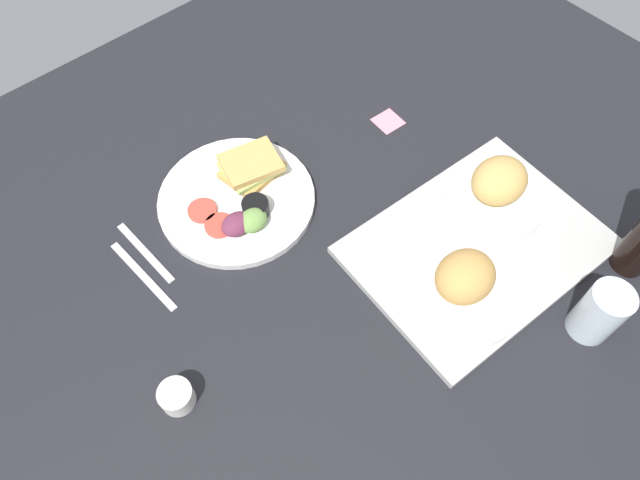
{
  "coord_description": "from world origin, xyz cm",
  "views": [
    {
      "loc": [
        38.87,
        44.91,
        93.73
      ],
      "look_at": [
        2.0,
        3.0,
        4.0
      ],
      "focal_mm": 32.6,
      "sensor_mm": 36.0,
      "label": 1
    }
  ],
  "objects": [
    {
      "name": "serving_tray",
      "position": [
        -20.27,
        22.05,
        0.8
      ],
      "size": [
        47.18,
        36.04,
        1.6
      ],
      "primitive_type": "cube",
      "rotation": [
        0.0,
        0.0,
        -0.07
      ],
      "color": "#B2B2AD",
      "rests_on": "ground_plane"
    },
    {
      "name": "bread_plate_far",
      "position": [
        -10.43,
        26.5,
        4.9
      ],
      "size": [
        20.63,
        20.63,
        9.0
      ],
      "color": "white",
      "rests_on": "serving_tray"
    },
    {
      "name": "fork",
      "position": [
        26.84,
        -18.39,
        0.25
      ],
      "size": [
        2.08,
        17.04,
        0.5
      ],
      "primitive_type": "cube",
      "rotation": [
        0.0,
        0.0,
        1.61
      ],
      "color": "#B7B7BC",
      "rests_on": "ground_plane"
    },
    {
      "name": "bread_plate_near",
      "position": [
        -30.69,
        16.89,
        5.06
      ],
      "size": [
        20.21,
        20.21,
        9.16
      ],
      "color": "white",
      "rests_on": "serving_tray"
    },
    {
      "name": "espresso_cup",
      "position": [
        37.79,
        9.03,
        2.0
      ],
      "size": [
        5.6,
        5.6,
        4.0
      ],
      "primitive_type": "cylinder",
      "color": "silver",
      "rests_on": "ground_plane"
    },
    {
      "name": "knife",
      "position": [
        29.84,
        -14.39,
        0.25
      ],
      "size": [
        2.46,
        19.05,
        0.5
      ],
      "primitive_type": "cube",
      "rotation": [
        0.0,
        0.0,
        1.63
      ],
      "color": "#B7B7BC",
      "rests_on": "ground_plane"
    },
    {
      "name": "plate_with_salad",
      "position": [
        6.2,
        -15.99,
        1.62
      ],
      "size": [
        30.84,
        30.84,
        5.4
      ],
      "color": "white",
      "rests_on": "ground_plane"
    },
    {
      "name": "sticky_note",
      "position": [
        -30.94,
        -11.95,
        0.06
      ],
      "size": [
        5.98,
        5.98,
        0.12
      ],
      "primitive_type": "cube",
      "rotation": [
        0.0,
        0.0,
        -0.07
      ],
      "color": "pink",
      "rests_on": "ground_plane"
    },
    {
      "name": "drinking_glass",
      "position": [
        -22.65,
        45.12,
        5.99
      ],
      "size": [
        7.17,
        7.17,
        11.98
      ],
      "primitive_type": "cylinder",
      "color": "silver",
      "rests_on": "ground_plane"
    },
    {
      "name": "ground_plane",
      "position": [
        0.0,
        0.0,
        -1.5
      ],
      "size": [
        190.0,
        150.0,
        3.0
      ],
      "primitive_type": "cube",
      "color": "black"
    }
  ]
}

